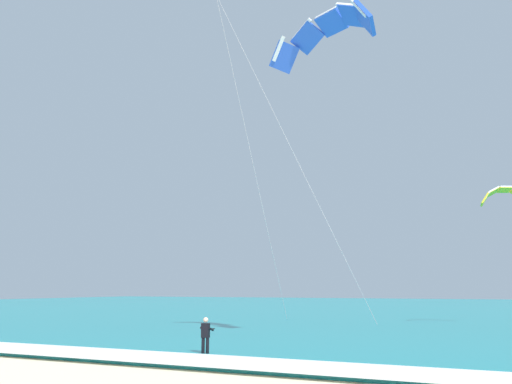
{
  "coord_description": "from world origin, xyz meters",
  "views": [
    {
      "loc": [
        6.67,
        -4.22,
        2.94
      ],
      "look_at": [
        -2.76,
        16.82,
        7.18
      ],
      "focal_mm": 36.57,
      "sensor_mm": 36.0,
      "label": 1
    }
  ],
  "objects_px": {
    "kite_primary": "(326,31)",
    "kite_distant": "(506,194)",
    "kitesurfer": "(206,335)",
    "surfboard": "(205,358)"
  },
  "relations": [
    {
      "from": "kitesurfer",
      "to": "kite_primary",
      "type": "xyz_separation_m",
      "value": [
        3.53,
        7.28,
        16.71
      ]
    },
    {
      "from": "kitesurfer",
      "to": "kite_primary",
      "type": "height_order",
      "value": "kite_primary"
    },
    {
      "from": "surfboard",
      "to": "kite_distant",
      "type": "xyz_separation_m",
      "value": [
        12.73,
        22.81,
        9.79
      ]
    },
    {
      "from": "surfboard",
      "to": "kite_primary",
      "type": "bearing_deg",
      "value": 64.18
    },
    {
      "from": "surfboard",
      "to": "kite_primary",
      "type": "xyz_separation_m",
      "value": [
        3.53,
        7.3,
        17.63
      ]
    },
    {
      "from": "kitesurfer",
      "to": "kite_primary",
      "type": "distance_m",
      "value": 18.57
    },
    {
      "from": "kitesurfer",
      "to": "kite_distant",
      "type": "bearing_deg",
      "value": 60.81
    },
    {
      "from": "kitesurfer",
      "to": "surfboard",
      "type": "bearing_deg",
      "value": -82.77
    },
    {
      "from": "kite_primary",
      "to": "kite_distant",
      "type": "height_order",
      "value": "kite_primary"
    },
    {
      "from": "kite_distant",
      "to": "surfboard",
      "type": "bearing_deg",
      "value": -119.17
    }
  ]
}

